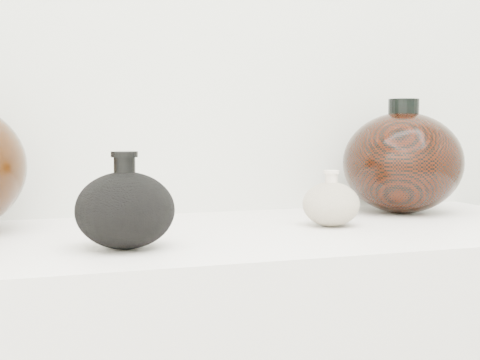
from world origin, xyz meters
name	(u,v)px	position (x,y,z in m)	size (l,w,h in m)	color
black_gourd_vase	(125,209)	(-0.21, 0.85, 0.95)	(0.18, 0.18, 0.14)	black
cream_gourd_vase	(331,204)	(0.16, 0.95, 0.94)	(0.12, 0.12, 0.10)	beige
right_round_pot	(403,162)	(0.37, 1.07, 1.00)	(0.27, 0.27, 0.22)	black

